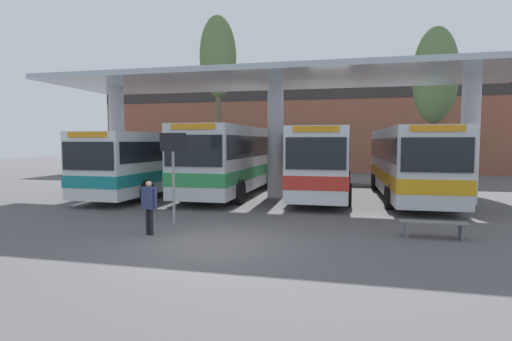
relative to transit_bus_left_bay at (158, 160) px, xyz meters
name	(u,v)px	position (x,y,z in m)	size (l,w,h in m)	color
ground_plane	(213,244)	(6.41, -9.50, -1.75)	(100.00, 100.00, 0.00)	#565456
townhouse_backdrop	(310,117)	(6.41, 16.21, 3.14)	(40.00, 0.58, 8.39)	brown
station_canopy	(276,92)	(6.41, -0.52, 3.31)	(22.01, 6.56, 5.81)	silver
transit_bus_left_bay	(158,160)	(0.00, 0.00, 0.00)	(2.92, 11.47, 3.12)	white
transit_bus_center_bay	(233,157)	(4.03, 0.30, 0.17)	(2.90, 10.58, 3.43)	silver
transit_bus_right_bay	(324,158)	(8.62, 1.38, 0.10)	(2.77, 12.04, 3.31)	silver
transit_bus_far_right_bay	(408,160)	(12.61, 0.75, 0.09)	(3.03, 11.21, 3.30)	silver
waiting_bench_near_pillar	(434,226)	(12.23, -7.46, -1.40)	(1.79, 0.44, 0.46)	slate
info_sign_platform	(173,159)	(4.31, -7.39, 0.38)	(0.90, 0.09, 2.99)	gray
pedestrian_waiting	(149,202)	(4.27, -8.96, -0.79)	(0.58, 0.34, 1.57)	black
poplar_tree_behind_left	(435,76)	(15.03, 7.89, 5.04)	(2.75, 2.75, 9.88)	brown
poplar_tree_behind_right	(218,58)	(0.73, 7.82, 6.82)	(2.58, 2.58, 11.54)	brown
parked_car_street	(223,162)	(-0.53, 12.71, -0.77)	(4.36, 2.13, 2.02)	black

